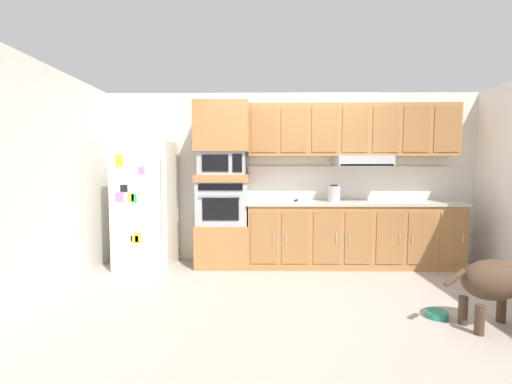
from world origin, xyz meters
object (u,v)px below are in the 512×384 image
Objects in this scene: screwdriver at (297,200)px; electric_kettle at (334,194)px; refrigerator at (146,204)px; microwave at (223,163)px; dog_food_bowl at (437,314)px; dog at (503,279)px; built_in_oven at (223,203)px.

electric_kettle reaches higher than screwdriver.
microwave is at bearing 3.61° from refrigerator.
screwdriver is at bearing 122.86° from dog_food_bowl.
dog is (2.65, -1.93, -1.02)m from microwave.
microwave is 0.60× the size of dog.
built_in_oven reaches higher than dog_food_bowl.
refrigerator is at bearing -179.56° from electric_kettle.
built_in_oven reaches higher than screwdriver.
built_in_oven reaches higher than electric_kettle.
screwdriver is 0.15× the size of dog.
dog is at bearing -50.74° from screwdriver.
electric_kettle is 0.22× the size of dog.
refrigerator reaches higher than built_in_oven.
refrigerator reaches higher than microwave.
microwave is 3.22× the size of dog_food_bowl.
screwdriver reaches higher than dog_food_bowl.
microwave is 3.96× the size of screwdriver.
dog is at bearing -26.62° from refrigerator.
dog is 5.37× the size of dog_food_bowl.
built_in_oven is 1.57m from electric_kettle.
screwdriver is 0.68× the size of electric_kettle.
refrigerator reaches higher than dog.
electric_kettle is 1.20× the size of dog_food_bowl.
dog_food_bowl is (2.19, -1.74, -1.43)m from microwave.
dog_food_bowl is at bearing -27.12° from refrigerator.
refrigerator is at bearing -177.62° from screwdriver.
screwdriver is 0.53m from electric_kettle.
refrigerator is 10.83× the size of screwdriver.
built_in_oven is at bearing 135.22° from dog.
screwdriver is (1.05, 0.02, 0.03)m from built_in_oven.
microwave reaches higher than dog.
built_in_oven is at bearing 141.54° from dog_food_bowl.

